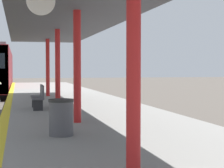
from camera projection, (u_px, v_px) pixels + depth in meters
name	position (u px, v px, depth m)	size (l,w,h in m)	color
station_canopy	(65.00, 20.00, 13.24)	(4.03, 21.46, 3.42)	red
trash_bin	(61.00, 117.00, 8.65)	(0.59, 0.59, 0.85)	#4C4C51
bench	(39.00, 96.00, 14.34)	(0.44, 1.51, 0.92)	#4C4C51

